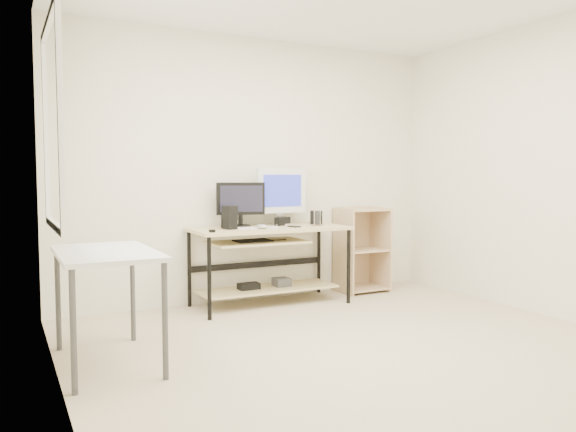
# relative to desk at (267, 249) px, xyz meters

# --- Properties ---
(room) EXTENTS (4.01, 4.01, 2.62)m
(room) POSITION_rel_desk_xyz_m (-0.11, -1.62, 0.78)
(room) COLOR beige
(room) RESTS_ON ground
(desk) EXTENTS (1.50, 0.65, 0.75)m
(desk) POSITION_rel_desk_xyz_m (0.00, 0.00, 0.00)
(desk) COLOR #D6C387
(desk) RESTS_ON ground
(side_table) EXTENTS (0.60, 1.00, 0.75)m
(side_table) POSITION_rel_desk_xyz_m (-1.65, -1.06, 0.13)
(side_table) COLOR silver
(side_table) RESTS_ON ground
(shelf_unit) EXTENTS (0.50, 0.40, 0.90)m
(shelf_unit) POSITION_rel_desk_xyz_m (1.18, 0.16, -0.09)
(shelf_unit) COLOR #D3B184
(shelf_unit) RESTS_ON ground
(black_monitor) EXTENTS (0.46, 0.19, 0.43)m
(black_monitor) POSITION_rel_desk_xyz_m (-0.21, 0.16, 0.46)
(black_monitor) COLOR black
(black_monitor) RESTS_ON desk
(white_imac) EXTENTS (0.53, 0.17, 0.56)m
(white_imac) POSITION_rel_desk_xyz_m (0.24, 0.17, 0.54)
(white_imac) COLOR silver
(white_imac) RESTS_ON desk
(keyboard) EXTENTS (0.39, 0.17, 0.01)m
(keyboard) POSITION_rel_desk_xyz_m (-0.13, -0.06, 0.22)
(keyboard) COLOR silver
(keyboard) RESTS_ON desk
(mouse) EXTENTS (0.12, 0.15, 0.04)m
(mouse) POSITION_rel_desk_xyz_m (-0.11, -0.13, 0.23)
(mouse) COLOR #B3B3B8
(mouse) RESTS_ON desk
(center_speaker) EXTENTS (0.18, 0.13, 0.08)m
(center_speaker) POSITION_rel_desk_xyz_m (0.22, 0.12, 0.25)
(center_speaker) COLOR black
(center_speaker) RESTS_ON desk
(speaker_left) EXTENTS (0.14, 0.14, 0.22)m
(speaker_left) POSITION_rel_desk_xyz_m (-0.39, -0.03, 0.32)
(speaker_left) COLOR black
(speaker_left) RESTS_ON desk
(speaker_right) EXTENTS (0.15, 0.15, 0.14)m
(speaker_right) POSITION_rel_desk_xyz_m (0.60, 0.10, 0.28)
(speaker_right) COLOR black
(speaker_right) RESTS_ON desk
(audio_controller) EXTENTS (0.08, 0.06, 0.14)m
(audio_controller) POSITION_rel_desk_xyz_m (-0.39, 0.10, 0.28)
(audio_controller) COLOR black
(audio_controller) RESTS_ON desk
(volume_puck) EXTENTS (0.07, 0.07, 0.02)m
(volume_puck) POSITION_rel_desk_xyz_m (-0.63, -0.22, 0.22)
(volume_puck) COLOR black
(volume_puck) RESTS_ON desk
(smartphone) EXTENTS (0.09, 0.14, 0.01)m
(smartphone) POSITION_rel_desk_xyz_m (0.24, -0.10, 0.22)
(smartphone) COLOR black
(smartphone) RESTS_ON desk
(coaster) EXTENTS (0.10, 0.10, 0.01)m
(coaster) POSITION_rel_desk_xyz_m (0.51, -0.07, 0.21)
(coaster) COLOR #A06B48
(coaster) RESTS_ON desk
(drinking_glass) EXTENTS (0.08, 0.08, 0.14)m
(drinking_glass) POSITION_rel_desk_xyz_m (0.51, -0.07, 0.29)
(drinking_glass) COLOR white
(drinking_glass) RESTS_ON coaster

